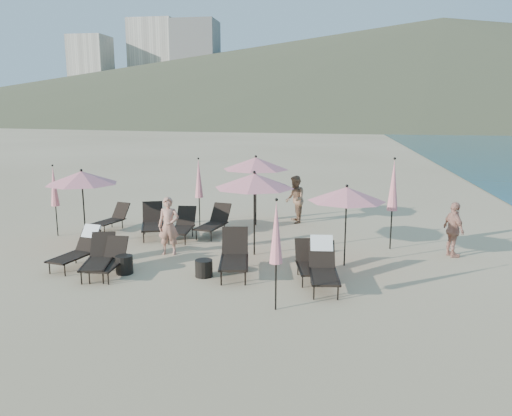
% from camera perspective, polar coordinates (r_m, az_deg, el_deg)
% --- Properties ---
extents(ground, '(800.00, 800.00, 0.00)m').
position_cam_1_polar(ground, '(12.24, -3.38, -8.21)').
color(ground, '#D6BA8C').
rests_on(ground, ground).
extents(volcanic_headland, '(690.00, 690.00, 55.00)m').
position_cam_1_polar(volcanic_headland, '(322.12, 22.22, 14.43)').
color(volcanic_headland, brown).
rests_on(volcanic_headland, ground).
extents(hotel_skyline, '(109.00, 82.00, 55.00)m').
position_cam_1_polar(hotel_skyline, '(299.07, -9.94, 14.94)').
color(hotel_skyline, beige).
rests_on(hotel_skyline, ground).
extents(lounger_0, '(0.88, 1.67, 0.99)m').
position_cam_1_polar(lounger_0, '(13.95, -19.63, -4.38)').
color(lounger_0, black).
rests_on(lounger_0, ground).
extents(lounger_1, '(0.97, 1.70, 0.92)m').
position_cam_1_polar(lounger_1, '(13.13, -17.53, -5.39)').
color(lounger_1, black).
rests_on(lounger_1, ground).
extents(lounger_2, '(0.65, 1.51, 0.85)m').
position_cam_1_polar(lounger_2, '(12.98, -16.39, -5.68)').
color(lounger_2, black).
rests_on(lounger_2, ground).
extents(lounger_3, '(0.98, 1.89, 1.04)m').
position_cam_1_polar(lounger_3, '(12.53, -2.49, -5.40)').
color(lounger_3, black).
rests_on(lounger_3, ground).
extents(lounger_4, '(0.80, 1.77, 1.06)m').
position_cam_1_polar(lounger_4, '(11.78, 7.68, -6.48)').
color(lounger_4, black).
rests_on(lounger_4, ground).
extents(lounger_5, '(0.83, 1.54, 0.84)m').
position_cam_1_polar(lounger_5, '(12.33, 6.01, -6.19)').
color(lounger_5, black).
rests_on(lounger_5, ground).
extents(lounger_6, '(0.92, 1.56, 0.84)m').
position_cam_1_polar(lounger_6, '(17.82, -16.09, -1.12)').
color(lounger_6, black).
rests_on(lounger_6, ground).
extents(lounger_7, '(1.23, 1.89, 1.02)m').
position_cam_1_polar(lounger_7, '(16.55, -11.72, -1.54)').
color(lounger_7, black).
rests_on(lounger_7, ground).
extents(lounger_8, '(0.72, 1.66, 0.94)m').
position_cam_1_polar(lounger_8, '(16.06, -8.38, -1.96)').
color(lounger_8, black).
rests_on(lounger_8, ground).
extents(lounger_9, '(0.95, 1.75, 0.95)m').
position_cam_1_polar(lounger_9, '(16.39, -4.81, -1.58)').
color(lounger_9, black).
rests_on(lounger_9, ground).
extents(umbrella_open_0, '(2.15, 2.15, 2.31)m').
position_cam_1_polar(umbrella_open_0, '(15.91, -19.30, 3.28)').
color(umbrella_open_0, black).
rests_on(umbrella_open_0, ground).
extents(umbrella_open_1, '(2.23, 2.23, 2.40)m').
position_cam_1_polar(umbrella_open_1, '(13.80, -0.20, 3.13)').
color(umbrella_open_1, black).
rests_on(umbrella_open_1, ground).
extents(umbrella_open_2, '(2.02, 2.02, 2.17)m').
position_cam_1_polar(umbrella_open_2, '(13.06, 10.32, 1.57)').
color(umbrella_open_2, black).
rests_on(umbrella_open_2, ground).
extents(umbrella_open_3, '(2.32, 2.32, 2.50)m').
position_cam_1_polar(umbrella_open_3, '(17.44, -0.02, 5.12)').
color(umbrella_open_3, black).
rests_on(umbrella_open_3, ground).
extents(umbrella_closed_0, '(0.27, 0.27, 2.34)m').
position_cam_1_polar(umbrella_closed_0, '(10.02, 2.32, -2.87)').
color(umbrella_closed_0, black).
rests_on(umbrella_closed_0, ground).
extents(umbrella_closed_1, '(0.32, 0.32, 2.72)m').
position_cam_1_polar(umbrella_closed_1, '(14.98, 15.42, 2.47)').
color(umbrella_closed_1, black).
rests_on(umbrella_closed_1, ground).
extents(umbrella_closed_2, '(0.27, 0.27, 2.34)m').
position_cam_1_polar(umbrella_closed_2, '(17.26, -22.08, 2.28)').
color(umbrella_closed_2, black).
rests_on(umbrella_closed_2, ground).
extents(umbrella_closed_3, '(0.28, 0.28, 2.44)m').
position_cam_1_polar(umbrella_closed_3, '(17.39, -6.56, 3.32)').
color(umbrella_closed_3, black).
rests_on(umbrella_closed_3, ground).
extents(side_table_0, '(0.43, 0.43, 0.46)m').
position_cam_1_polar(side_table_0, '(13.03, -14.82, -6.28)').
color(side_table_0, black).
rests_on(side_table_0, ground).
extents(side_table_1, '(0.44, 0.44, 0.42)m').
position_cam_1_polar(side_table_1, '(12.47, -5.98, -6.86)').
color(side_table_1, black).
rests_on(side_table_1, ground).
extents(beachgoer_a, '(0.64, 0.46, 1.65)m').
position_cam_1_polar(beachgoer_a, '(14.32, -9.94, -2.04)').
color(beachgoer_a, tan).
rests_on(beachgoer_a, ground).
extents(beachgoer_b, '(0.83, 0.96, 1.72)m').
position_cam_1_polar(beachgoer_b, '(18.11, 4.49, 1.00)').
color(beachgoer_b, '#8C6548').
rests_on(beachgoer_b, ground).
extents(beachgoer_c, '(0.66, 0.99, 1.55)m').
position_cam_1_polar(beachgoer_c, '(14.94, 21.66, -2.31)').
color(beachgoer_c, tan).
rests_on(beachgoer_c, ground).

